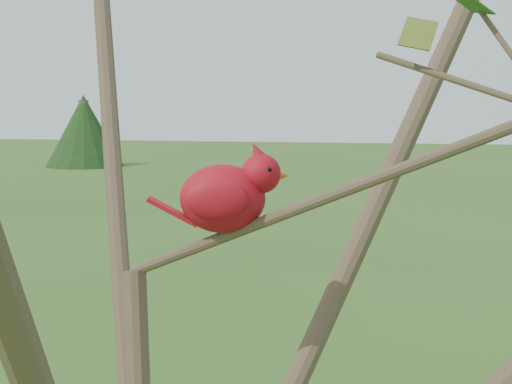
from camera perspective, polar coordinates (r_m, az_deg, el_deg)
crabapple_tree at (r=1.08m, az=-7.55°, el=1.64°), size 2.35×2.05×2.95m
cardinal at (r=1.17m, az=-2.10°, el=-0.21°), size 0.21×0.12×0.15m
distant_trees at (r=24.66m, az=12.89°, el=5.14°), size 37.90×10.20×3.75m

